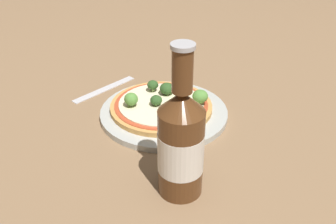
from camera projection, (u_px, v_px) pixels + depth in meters
The scene contains 12 objects.
ground_plane at pixel (161, 114), 0.81m from camera, with size 3.00×3.00×0.00m, color #846647.
plate at pixel (163, 113), 0.80m from camera, with size 0.26×0.26×0.01m.
pizza at pixel (162, 107), 0.80m from camera, with size 0.21×0.21×0.01m.
broccoli_floret_0 at pixel (172, 116), 0.73m from camera, with size 0.03×0.03×0.03m.
broccoli_floret_1 at pixel (153, 85), 0.83m from camera, with size 0.02×0.02×0.02m.
broccoli_floret_2 at pixel (167, 89), 0.82m from camera, with size 0.03×0.03×0.03m.
broccoli_floret_3 at pixel (157, 101), 0.78m from camera, with size 0.02×0.02×0.02m.
broccoli_floret_4 at pixel (131, 99), 0.78m from camera, with size 0.03×0.03×0.03m.
broccoli_floret_5 at pixel (200, 96), 0.78m from camera, with size 0.03×0.03×0.03m.
broccoli_floret_6 at pixel (183, 88), 0.82m from camera, with size 0.03×0.03×0.03m.
beer_bottle at pixel (181, 143), 0.57m from camera, with size 0.07×0.07×0.24m.
fork at pixel (104, 89), 0.90m from camera, with size 0.02×0.17×0.00m.
Camera 1 is at (0.50, -0.47, 0.43)m, focal length 42.00 mm.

